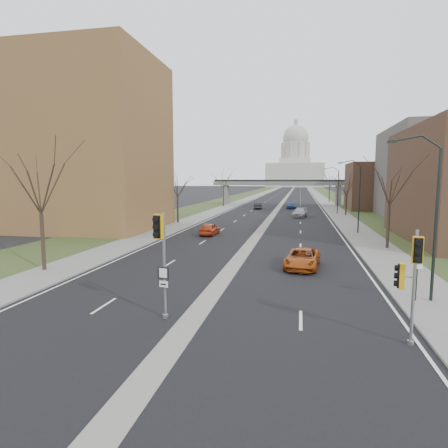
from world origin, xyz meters
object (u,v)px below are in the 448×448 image
(signal_pole_right, at_px, (410,271))
(speed_limit_sign, at_px, (417,270))
(car_left_near, at_px, (210,229))
(car_right_far, at_px, (291,205))
(car_left_far, at_px, (258,206))
(car_right_near, at_px, (302,258))
(signal_pole_median, at_px, (161,246))
(car_right_mid, at_px, (300,213))

(signal_pole_right, bearing_deg, speed_limit_sign, 80.69)
(signal_pole_right, bearing_deg, car_left_near, 127.48)
(speed_limit_sign, distance_m, car_right_far, 64.52)
(car_left_far, bearing_deg, signal_pole_right, 98.25)
(speed_limit_sign, relative_size, car_right_near, 0.47)
(signal_pole_right, bearing_deg, signal_pole_median, -174.26)
(speed_limit_sign, height_order, car_left_far, speed_limit_sign)
(signal_pole_median, height_order, car_right_far, signal_pole_median)
(car_left_far, bearing_deg, car_right_far, -161.89)
(speed_limit_sign, distance_m, car_right_near, 9.15)
(car_left_near, bearing_deg, car_right_mid, -111.23)
(car_left_near, distance_m, car_right_near, 18.14)
(speed_limit_sign, xyz_separation_m, car_right_far, (-7.98, 64.01, -0.97))
(car_left_near, xyz_separation_m, car_left_far, (1.40, 39.66, 0.03))
(car_right_far, bearing_deg, car_right_mid, -79.95)
(car_left_near, height_order, car_right_mid, car_right_mid)
(car_left_near, distance_m, car_right_mid, 25.89)
(signal_pole_right, distance_m, car_right_far, 70.02)
(speed_limit_sign, bearing_deg, car_right_mid, 84.81)
(car_right_mid, bearing_deg, car_right_near, -82.01)
(car_left_far, relative_size, car_right_far, 0.99)
(car_right_near, bearing_deg, signal_pole_median, -111.55)
(speed_limit_sign, relative_size, car_left_far, 0.52)
(car_right_mid, xyz_separation_m, car_right_far, (-1.88, 18.72, 0.02))
(car_left_far, relative_size, car_right_mid, 0.86)
(signal_pole_median, height_order, car_right_near, signal_pole_median)
(car_left_near, bearing_deg, signal_pole_median, 101.52)
(signal_pole_right, relative_size, car_right_near, 0.91)
(signal_pole_median, xyz_separation_m, car_right_mid, (6.22, 50.35, -2.73))
(speed_limit_sign, distance_m, car_left_near, 27.23)
(signal_pole_median, xyz_separation_m, car_left_far, (-2.82, 66.32, -2.75))
(signal_pole_median, bearing_deg, car_right_far, 95.19)
(signal_pole_median, relative_size, car_right_mid, 0.95)
(car_right_near, relative_size, car_right_mid, 0.97)
(signal_pole_right, bearing_deg, car_left_far, 110.49)
(car_right_far, bearing_deg, signal_pole_right, -80.71)
(car_left_near, distance_m, car_right_far, 43.27)
(signal_pole_median, height_order, car_left_far, signal_pole_median)
(signal_pole_median, height_order, speed_limit_sign, signal_pole_median)
(signal_pole_right, xyz_separation_m, car_right_near, (-3.96, 12.64, -2.32))
(signal_pole_right, height_order, car_left_far, signal_pole_right)
(car_right_mid, bearing_deg, speed_limit_sign, -74.65)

